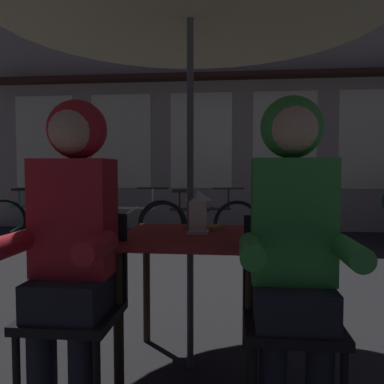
% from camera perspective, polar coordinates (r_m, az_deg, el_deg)
% --- Properties ---
extents(ground_plane, '(60.00, 60.00, 0.00)m').
position_cam_1_polar(ground_plane, '(2.41, -0.25, -23.56)').
color(ground_plane, '#232326').
extents(cafe_table, '(0.72, 0.72, 0.74)m').
position_cam_1_polar(cafe_table, '(2.19, -0.25, -8.50)').
color(cafe_table, maroon).
rests_on(cafe_table, ground_plane).
extents(lantern, '(0.11, 0.11, 0.23)m').
position_cam_1_polar(lantern, '(2.17, 0.87, -2.66)').
color(lantern, white).
rests_on(lantern, cafe_table).
extents(chair_left, '(0.40, 0.40, 0.87)m').
position_cam_1_polar(chair_left, '(2.00, -15.77, -14.22)').
color(chair_left, black).
rests_on(chair_left, ground_plane).
extents(chair_right, '(0.40, 0.40, 0.87)m').
position_cam_1_polar(chair_right, '(1.88, 13.67, -15.31)').
color(chair_right, black).
rests_on(chair_right, ground_plane).
extents(person_left_hooded, '(0.45, 0.56, 1.40)m').
position_cam_1_polar(person_left_hooded, '(1.87, -16.59, -4.20)').
color(person_left_hooded, black).
rests_on(person_left_hooded, ground_plane).
extents(person_right_hooded, '(0.45, 0.56, 1.40)m').
position_cam_1_polar(person_right_hooded, '(1.74, 14.07, -4.70)').
color(person_right_hooded, black).
rests_on(person_right_hooded, ground_plane).
extents(shopfront_building, '(10.00, 0.93, 6.20)m').
position_cam_1_polar(shopfront_building, '(7.79, 7.16, 18.05)').
color(shopfront_building, '#9E9389').
rests_on(shopfront_building, ground_plane).
extents(bicycle_nearest, '(1.66, 0.34, 0.84)m').
position_cam_1_polar(bicycle_nearest, '(6.38, -20.75, -3.66)').
color(bicycle_nearest, black).
rests_on(bicycle_nearest, ground_plane).
extents(bicycle_second, '(1.68, 0.09, 0.84)m').
position_cam_1_polar(bicycle_second, '(5.77, -9.39, -4.20)').
color(bicycle_second, black).
rests_on(bicycle_second, ground_plane).
extents(bicycle_third, '(1.65, 0.41, 0.84)m').
position_cam_1_polar(bicycle_third, '(5.54, 1.17, -4.46)').
color(bicycle_third, black).
rests_on(bicycle_third, ground_plane).
extents(book, '(0.24, 0.21, 0.02)m').
position_cam_1_polar(book, '(2.34, 1.75, -4.94)').
color(book, olive).
rests_on(book, cafe_table).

